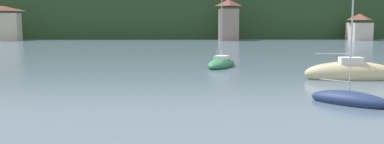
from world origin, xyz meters
TOP-DOWN VIEW (x-y plane):
  - wooded_hillside at (15.96, 160.80)m, footprint 352.00×60.46m
  - shore_building_west at (-39.00, 120.23)m, footprint 7.19×3.28m
  - shore_building_westcentral at (9.75, 120.87)m, footprint 4.30×4.62m
  - shore_building_central at (39.00, 121.54)m, footprint 4.29×6.02m
  - sailboat_far_0 at (11.62, 54.38)m, footprint 6.64×2.43m
  - sailboat_far_3 at (3.12, 63.33)m, footprint 3.84×5.91m
  - sailboat_mid_10 at (7.93, 44.90)m, footprint 3.85×3.91m

SIDE VIEW (x-z plane):
  - sailboat_mid_10 at x=7.93m, z-range -2.92..3.35m
  - sailboat_far_3 at x=3.12m, z-range -4.04..4.64m
  - sailboat_far_0 at x=11.62m, z-range -4.24..5.16m
  - shore_building_central at x=39.00m, z-range -0.08..5.79m
  - shore_building_west at x=-39.00m, z-range -0.11..7.34m
  - shore_building_westcentral at x=9.75m, z-range -0.13..8.76m
  - wooded_hillside at x=15.96m, z-range -6.89..17.98m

